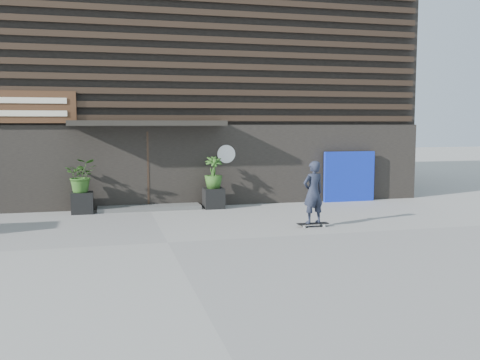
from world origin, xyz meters
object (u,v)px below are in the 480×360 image
object	(u,v)px
planter_pot_right	(214,198)
skateboarder	(313,193)
blue_tarp	(349,177)
planter_pot_left	(82,203)

from	to	relation	value
planter_pot_right	skateboarder	bearing A→B (deg)	-63.32
blue_tarp	skateboarder	distance (m)	4.74
planter_pot_left	blue_tarp	world-z (taller)	blue_tarp
planter_pot_right	skateboarder	xyz separation A→B (m)	(1.77, -3.53, 0.56)
planter_pot_left	skateboarder	distance (m)	6.62
skateboarder	planter_pot_right	bearing A→B (deg)	116.68
planter_pot_right	skateboarder	distance (m)	3.99
planter_pot_left	planter_pot_right	size ratio (longest dim) A/B	1.00
planter_pot_left	planter_pot_right	bearing A→B (deg)	0.00
planter_pot_left	planter_pot_right	world-z (taller)	same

